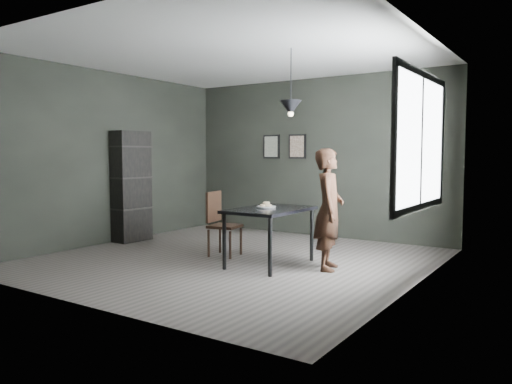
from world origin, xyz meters
The scene contains 13 objects.
ground centered at (0.00, 0.00, 0.00)m, with size 5.00×5.00×0.00m, color #3B3632.
back_wall centered at (0.00, 2.50, 1.40)m, with size 5.00×0.10×2.80m, color black.
ceiling centered at (0.00, 0.00, 2.80)m, with size 5.00×5.00×0.02m.
window_assembly centered at (2.47, 0.20, 1.60)m, with size 0.04×1.96×1.56m.
cafe_table centered at (0.60, 0.00, 0.67)m, with size 0.80×1.20×0.75m.
white_plate centered at (0.53, 0.03, 0.76)m, with size 0.23×0.23×0.01m, color white.
donut_pile centered at (0.53, 0.03, 0.79)m, with size 0.16×0.17×0.07m.
woman centered at (1.36, 0.19, 0.76)m, with size 0.56×0.37×1.53m, color black.
wood_chair centered at (-0.33, 0.14, 0.52)m, with size 0.46×0.46×0.92m.
shelf_unit centered at (-2.32, 0.29, 0.92)m, with size 0.35×0.61×1.84m, color black.
pendant_lamp centered at (0.85, 0.10, 2.05)m, with size 0.28×0.28×0.86m.
framed_print_left centered at (-0.90, 2.47, 1.60)m, with size 0.34×0.04×0.44m.
framed_print_right centered at (-0.35, 2.47, 1.60)m, with size 0.34×0.04×0.44m.
Camera 1 is at (4.02, -5.51, 1.45)m, focal length 35.00 mm.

